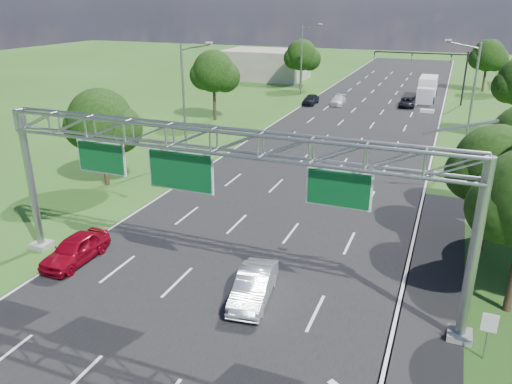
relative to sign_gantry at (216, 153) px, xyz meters
The scene contains 20 objects.
ground 19.28m from the sign_gantry, 91.05° to the left, with size 220.00×220.00×0.00m, color #285018.
road 19.28m from the sign_gantry, 91.05° to the left, with size 18.00×180.00×0.02m, color black.
road_flare 12.20m from the sign_gantry, 11.47° to the left, with size 3.00×30.00×0.02m, color black.
sign_gantry is the anchor object (origin of this frame).
regulatory_sign 13.25m from the sign_gantry, ahead, with size 0.60×0.08×2.10m.
traffic_signal 53.51m from the sign_gantry, 82.32° to the left, with size 12.21×0.24×7.00m.
streetlight_l_near 21.47m from the sign_gantry, 122.87° to the left, with size 2.97×0.22×10.16m.
streetlight_l_far 54.28m from the sign_gantry, 102.38° to the left, with size 2.97×0.22×10.16m.
streetlight_r_mid 30.10m from the sign_gantry, 68.60° to the left, with size 2.97×0.22×10.16m.
tree_verge_la 17.56m from the sign_gantry, 144.84° to the left, with size 5.76×4.80×7.40m.
tree_verge_lb 36.85m from the sign_gantry, 116.19° to the left, with size 5.76×4.80×8.06m.
tree_verge_lc 59.56m from the sign_gantry, 102.86° to the left, with size 5.76×4.80×7.62m.
tree_verge_re 67.48m from the sign_gantry, 78.24° to the left, with size 5.76×4.80×7.84m.
building_left 69.82m from the sign_gantry, 108.69° to the left, with size 14.00×10.00×5.00m, color gray.
red_coupe 10.37m from the sign_gantry, behind, with size 1.75×4.35×1.48m, color maroon.
silver_sedan 6.50m from the sign_gantry, 13.23° to the right, with size 1.54×4.41×1.45m, color silver.
car_queue_a 47.99m from the sign_gantry, 95.83° to the left, with size 1.66×4.08×1.18m, color silver.
car_queue_b 49.90m from the sign_gantry, 85.35° to the left, with size 1.97×4.27×1.19m, color black.
car_queue_c 47.35m from the sign_gantry, 100.22° to the left, with size 1.60×3.97×1.35m, color black.
box_truck 56.40m from the sign_gantry, 83.85° to the left, with size 2.47×8.04×3.05m.
Camera 1 is at (9.93, -7.32, 13.36)m, focal length 35.00 mm.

